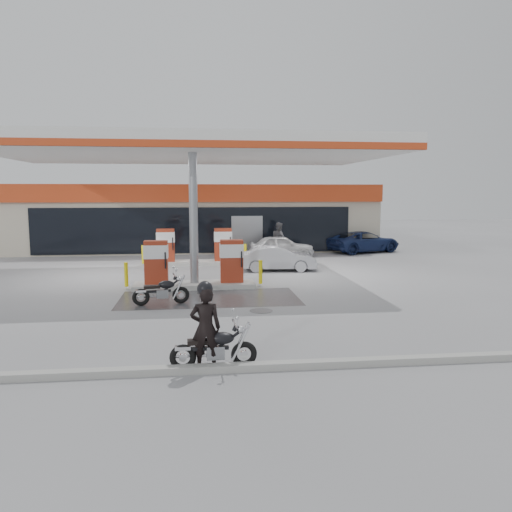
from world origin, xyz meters
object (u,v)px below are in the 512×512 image
(parked_motorcycle, at_px, (162,292))
(hatchback_silver, at_px, (278,258))
(pump_island_far, at_px, (195,250))
(sedan_white, at_px, (281,246))
(pump_island_near, at_px, (194,269))
(parked_car_right, at_px, (364,242))
(biker_main, at_px, (206,328))
(main_motorcycle, at_px, (215,349))
(parked_car_left, at_px, (48,243))
(attendant, at_px, (279,239))

(parked_motorcycle, height_order, hatchback_silver, hatchback_silver)
(hatchback_silver, bearing_deg, pump_island_far, 61.86)
(pump_island_far, distance_m, parked_motorcycle, 8.82)
(pump_island_far, distance_m, sedan_white, 5.20)
(pump_island_near, bearing_deg, parked_car_right, 45.00)
(pump_island_far, xyz_separation_m, biker_main, (0.24, -14.81, 0.14))
(main_motorcycle, bearing_deg, parked_motorcycle, 101.16)
(main_motorcycle, relative_size, parked_motorcycle, 0.99)
(sedan_white, relative_size, parked_car_left, 0.94)
(pump_island_near, distance_m, biker_main, 8.81)
(biker_main, bearing_deg, sedan_white, -104.24)
(biker_main, bearing_deg, hatchback_silver, -105.37)
(parked_car_right, bearing_deg, hatchback_silver, 114.58)
(pump_island_near, xyz_separation_m, parked_car_right, (10.00, 10.00, -0.09))
(pump_island_near, bearing_deg, pump_island_far, 90.00)
(pump_island_far, xyz_separation_m, parked_motorcycle, (-1.02, -8.76, -0.30))
(pump_island_near, relative_size, parked_car_right, 1.14)
(biker_main, height_order, parked_car_right, biker_main)
(pump_island_near, distance_m, attendant, 9.97)
(sedan_white, bearing_deg, hatchback_silver, 169.39)
(main_motorcycle, height_order, attendant, attendant)
(biker_main, xyz_separation_m, parked_car_right, (9.76, 18.81, -0.23))
(main_motorcycle, distance_m, attendant, 18.11)
(parked_motorcycle, bearing_deg, parked_car_left, 107.49)
(hatchback_silver, bearing_deg, parked_motorcycle, 147.41)
(pump_island_near, height_order, parked_car_left, pump_island_near)
(parked_car_left, bearing_deg, attendant, -110.68)
(attendant, height_order, parked_car_right, attendant)
(main_motorcycle, xyz_separation_m, parked_motorcycle, (-1.45, 6.04, 0.01))
(hatchback_silver, distance_m, parked_car_left, 14.97)
(pump_island_far, bearing_deg, attendant, 30.85)
(biker_main, height_order, attendant, attendant)
(sedan_white, xyz_separation_m, hatchback_silver, (-0.95, -4.60, -0.05))
(pump_island_near, xyz_separation_m, attendant, (4.69, 8.80, 0.24))
(main_motorcycle, xyz_separation_m, parked_car_left, (-9.06, 20.79, 0.15))
(attendant, bearing_deg, main_motorcycle, 148.28)
(main_motorcycle, bearing_deg, sedan_white, 73.49)
(parked_car_left, relative_size, parked_car_right, 0.85)
(pump_island_near, relative_size, pump_island_far, 1.00)
(hatchback_silver, height_order, parked_car_right, parked_car_right)
(main_motorcycle, relative_size, parked_car_left, 0.47)
(attendant, relative_size, parked_car_left, 0.49)
(hatchback_silver, xyz_separation_m, parked_car_right, (6.23, 6.40, 0.06))
(attendant, distance_m, parked_car_right, 5.46)
(biker_main, distance_m, hatchback_silver, 12.90)
(attendant, bearing_deg, hatchback_silver, 151.82)
(biker_main, bearing_deg, main_motorcycle, -176.12)
(attendant, relative_size, hatchback_silver, 0.55)
(parked_car_left, bearing_deg, sedan_white, -113.07)
(attendant, xyz_separation_m, parked_car_left, (-13.31, 3.20, -0.39))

